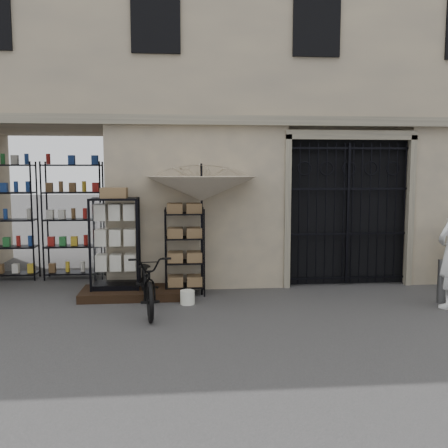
{
  "coord_description": "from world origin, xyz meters",
  "views": [
    {
      "loc": [
        -1.62,
        -7.53,
        2.33
      ],
      "look_at": [
        -0.8,
        1.4,
        1.35
      ],
      "focal_mm": 40.0,
      "sensor_mm": 36.0,
      "label": 1
    }
  ],
  "objects": [
    {
      "name": "ground",
      "position": [
        0.0,
        0.0,
        0.0
      ],
      "size": [
        80.0,
        80.0,
        0.0
      ],
      "primitive_type": "plane",
      "color": "black",
      "rests_on": "ground"
    },
    {
      "name": "market_umbrella",
      "position": [
        -1.19,
        1.6,
        2.11
      ],
      "size": [
        2.19,
        2.22,
        2.93
      ],
      "rotation": [
        0.0,
        0.0,
        0.25
      ],
      "color": "black",
      "rests_on": "ground"
    },
    {
      "name": "main_building",
      "position": [
        0.0,
        4.0,
        4.5
      ],
      "size": [
        14.0,
        4.0,
        9.0
      ],
      "primitive_type": "cube",
      "color": "tan",
      "rests_on": "ground"
    },
    {
      "name": "step_platform",
      "position": [
        -2.4,
        1.55,
        0.07
      ],
      "size": [
        2.0,
        0.9,
        0.15
      ],
      "primitive_type": "cube",
      "color": "black",
      "rests_on": "ground"
    },
    {
      "name": "white_bucket",
      "position": [
        -1.48,
        0.97,
        0.12
      ],
      "size": [
        0.28,
        0.28,
        0.24
      ],
      "primitive_type": "cylinder",
      "rotation": [
        0.0,
        0.0,
        -0.11
      ],
      "color": "white",
      "rests_on": "ground"
    },
    {
      "name": "wire_rack",
      "position": [
        -1.51,
        1.7,
        0.79
      ],
      "size": [
        0.75,
        0.57,
        1.62
      ],
      "rotation": [
        0.0,
        0.0,
        -0.1
      ],
      "color": "black",
      "rests_on": "ground"
    },
    {
      "name": "steel_bollard",
      "position": [
        2.95,
        0.63,
        0.39
      ],
      "size": [
        0.18,
        0.18,
        0.77
      ],
      "primitive_type": "cylinder",
      "rotation": [
        0.0,
        0.0,
        -0.34
      ],
      "color": "#575758",
      "rests_on": "ground"
    },
    {
      "name": "bicycle",
      "position": [
        -2.13,
        0.59,
        0.0
      ],
      "size": [
        0.79,
        1.07,
        1.88
      ],
      "primitive_type": "imported",
      "rotation": [
        0.0,
        0.0,
        0.14
      ],
      "color": "black",
      "rests_on": "ground"
    },
    {
      "name": "shop_shelving",
      "position": [
        -4.55,
        3.3,
        1.25
      ],
      "size": [
        2.7,
        0.5,
        2.5
      ],
      "primitive_type": "cube",
      "color": "black",
      "rests_on": "ground"
    },
    {
      "name": "display_cabinet",
      "position": [
        -2.78,
        1.66,
        0.9
      ],
      "size": [
        0.93,
        0.7,
        1.81
      ],
      "rotation": [
        0.0,
        0.0,
        -0.24
      ],
      "color": "black",
      "rests_on": "step_platform"
    },
    {
      "name": "iron_gate",
      "position": [
        1.75,
        2.28,
        1.5
      ],
      "size": [
        2.5,
        0.21,
        3.0
      ],
      "color": "black",
      "rests_on": "ground"
    },
    {
      "name": "shop_recess",
      "position": [
        -4.5,
        2.8,
        1.5
      ],
      "size": [
        3.0,
        1.7,
        3.0
      ],
      "primitive_type": "cube",
      "color": "black",
      "rests_on": "ground"
    }
  ]
}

